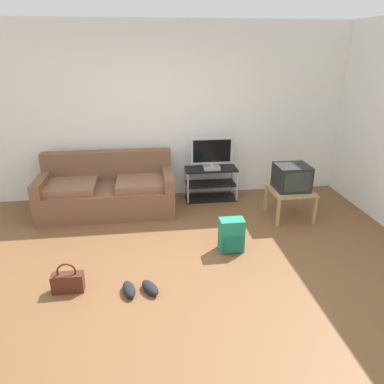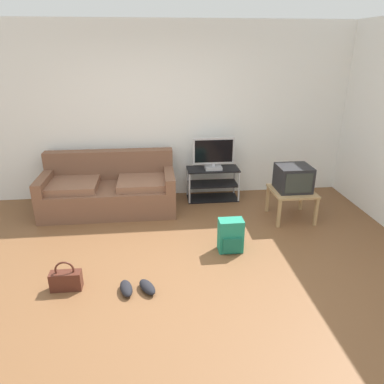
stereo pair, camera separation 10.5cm
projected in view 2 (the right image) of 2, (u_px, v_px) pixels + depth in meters
ground_plane at (170, 278)px, 3.90m from camera, size 9.00×9.80×0.02m
wall_back at (160, 113)px, 5.65m from camera, size 9.00×0.10×2.70m
couch at (110, 190)px, 5.44m from camera, size 1.95×0.90×0.84m
tv_stand at (213, 184)px, 5.82m from camera, size 0.82×0.38×0.52m
flat_tv at (214, 154)px, 5.61m from camera, size 0.65×0.22×0.50m
side_table at (292, 194)px, 5.11m from camera, size 0.59×0.59×0.43m
crt_tv at (293, 178)px, 5.04m from camera, size 0.46×0.43×0.35m
backpack at (231, 236)px, 4.34m from camera, size 0.29×0.26×0.41m
handbag at (66, 280)px, 3.66m from camera, size 0.31×0.13×0.33m
sneakers_pair at (137, 288)px, 3.65m from camera, size 0.42×0.30×0.09m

